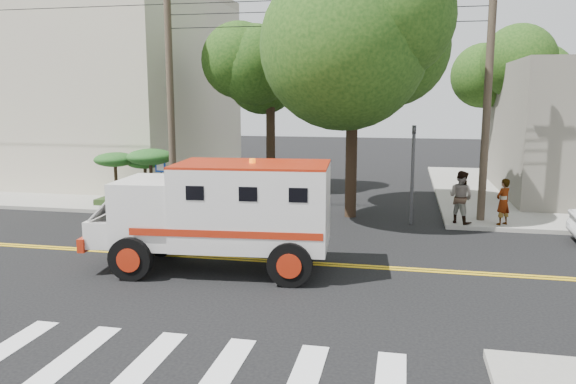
# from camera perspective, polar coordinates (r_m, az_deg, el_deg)

# --- Properties ---
(ground) EXTENTS (100.00, 100.00, 0.00)m
(ground) POSITION_cam_1_polar(r_m,az_deg,el_deg) (16.01, -1.34, -7.05)
(ground) COLOR black
(ground) RESTS_ON ground
(sidewalk_nw) EXTENTS (17.00, 17.00, 0.15)m
(sidewalk_nw) POSITION_cam_1_polar(r_m,az_deg,el_deg) (33.43, -18.90, 1.34)
(sidewalk_nw) COLOR gray
(sidewalk_nw) RESTS_ON ground
(building_left) EXTENTS (16.00, 14.00, 10.00)m
(building_left) POSITION_cam_1_polar(r_m,az_deg,el_deg) (35.45, -20.93, 9.91)
(building_left) COLOR beige
(building_left) RESTS_ON sidewalk_nw
(utility_pole_left) EXTENTS (0.28, 0.28, 9.00)m
(utility_pole_left) POSITION_cam_1_polar(r_m,az_deg,el_deg) (22.82, -11.85, 9.19)
(utility_pole_left) COLOR #382D23
(utility_pole_left) RESTS_ON ground
(utility_pole_right) EXTENTS (0.28, 0.28, 9.00)m
(utility_pole_right) POSITION_cam_1_polar(r_m,az_deg,el_deg) (21.31, 19.60, 8.83)
(utility_pole_right) COLOR #382D23
(utility_pole_right) RESTS_ON ground
(tree_main) EXTENTS (6.08, 5.70, 9.85)m
(tree_main) POSITION_cam_1_polar(r_m,az_deg,el_deg) (21.35, 7.85, 16.55)
(tree_main) COLOR black
(tree_main) RESTS_ON ground
(tree_left) EXTENTS (4.48, 4.20, 7.70)m
(tree_left) POSITION_cam_1_polar(r_m,az_deg,el_deg) (27.44, -1.25, 12.00)
(tree_left) COLOR black
(tree_left) RESTS_ON ground
(tree_right) EXTENTS (4.80, 4.50, 8.20)m
(tree_right) POSITION_cam_1_polar(r_m,az_deg,el_deg) (31.20, 22.13, 11.70)
(tree_right) COLOR black
(tree_right) RESTS_ON ground
(traffic_signal) EXTENTS (0.15, 0.18, 3.60)m
(traffic_signal) POSITION_cam_1_polar(r_m,az_deg,el_deg) (20.67, 12.57, 2.82)
(traffic_signal) COLOR #3F3F42
(traffic_signal) RESTS_ON ground
(accessibility_sign) EXTENTS (0.45, 0.10, 2.02)m
(accessibility_sign) POSITION_cam_1_polar(r_m,az_deg,el_deg) (23.45, -12.76, 1.48)
(accessibility_sign) COLOR #3F3F42
(accessibility_sign) RESTS_ON ground
(palm_planter) EXTENTS (3.52, 2.63, 2.36)m
(palm_planter) POSITION_cam_1_polar(r_m,az_deg,el_deg) (24.35, -15.00, 2.35)
(palm_planter) COLOR #1E3314
(palm_planter) RESTS_ON sidewalk_nw
(armored_truck) EXTENTS (6.55, 3.02, 2.90)m
(armored_truck) POSITION_cam_1_polar(r_m,az_deg,el_deg) (14.98, -6.69, -1.77)
(armored_truck) COLOR silver
(armored_truck) RESTS_ON ground
(pedestrian_a) EXTENTS (0.71, 0.69, 1.64)m
(pedestrian_a) POSITION_cam_1_polar(r_m,az_deg,el_deg) (21.03, 21.02, -0.94)
(pedestrian_a) COLOR gray
(pedestrian_a) RESTS_ON sidewalk_ne
(pedestrian_b) EXTENTS (1.16, 1.12, 1.88)m
(pedestrian_b) POSITION_cam_1_polar(r_m,az_deg,el_deg) (20.82, 17.14, -0.49)
(pedestrian_b) COLOR gray
(pedestrian_b) RESTS_ON sidewalk_ne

